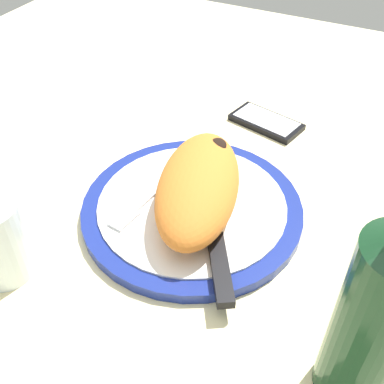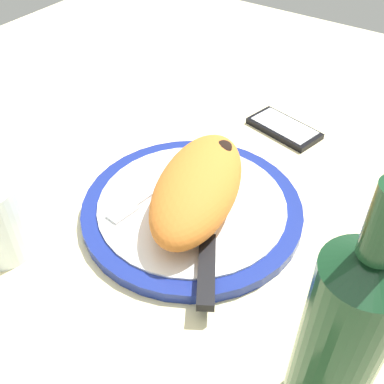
% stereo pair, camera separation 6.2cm
% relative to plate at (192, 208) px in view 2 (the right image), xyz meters
% --- Properties ---
extents(ground_plane, '(1.50, 1.50, 0.03)m').
position_rel_plate_xyz_m(ground_plane, '(0.00, 0.00, -0.02)').
color(ground_plane, beige).
extents(plate, '(0.30, 0.30, 0.02)m').
position_rel_plate_xyz_m(plate, '(0.00, 0.00, 0.00)').
color(plate, navy).
rests_on(plate, ground_plane).
extents(calzone, '(0.25, 0.17, 0.07)m').
position_rel_plate_xyz_m(calzone, '(-0.00, 0.01, 0.04)').
color(calzone, orange).
rests_on(calzone, plate).
extents(fork, '(0.17, 0.04, 0.00)m').
position_rel_plate_xyz_m(fork, '(0.02, -0.06, 0.01)').
color(fork, silver).
rests_on(fork, plate).
extents(knife, '(0.21, 0.14, 0.01)m').
position_rel_plate_xyz_m(knife, '(0.06, 0.07, 0.01)').
color(knife, silver).
rests_on(knife, plate).
extents(smartphone, '(0.09, 0.13, 0.01)m').
position_rel_plate_xyz_m(smartphone, '(-0.25, 0.02, -0.00)').
color(smartphone, black).
rests_on(smartphone, ground_plane).
extents(wine_bottle, '(0.07, 0.07, 0.27)m').
position_rel_plate_xyz_m(wine_bottle, '(0.15, 0.25, 0.10)').
color(wine_bottle, '#14381E').
rests_on(wine_bottle, ground_plane).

